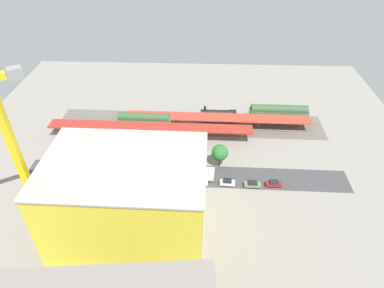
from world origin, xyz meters
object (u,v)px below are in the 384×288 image
(parked_car_1, at_px, (252,185))
(traffic_light, at_px, (113,150))
(parked_car_4, at_px, (174,181))
(box_truck_0, at_px, (146,175))
(locomotive, at_px, (220,115))
(passenger_coach, at_px, (279,113))
(parked_car_3, at_px, (199,183))
(tower_crane, at_px, (5,155))
(street_tree_0, at_px, (220,153))
(parked_car_0, at_px, (274,184))
(platform_canopy_near, at_px, (150,127))
(street_tree_3, at_px, (94,145))
(parked_car_2, at_px, (227,182))
(freight_coach_far, at_px, (144,121))
(platform_canopy_far, at_px, (218,117))
(box_truck_1, at_px, (183,173))
(street_tree_2, at_px, (182,151))
(street_tree_1, at_px, (105,150))
(construction_building, at_px, (128,198))
(box_truck_2, at_px, (197,174))

(parked_car_1, relative_size, traffic_light, 0.62)
(parked_car_4, distance_m, box_truck_0, 7.99)
(locomotive, relative_size, passenger_coach, 0.69)
(locomotive, height_order, parked_car_3, locomotive)
(tower_crane, bearing_deg, street_tree_0, -149.07)
(traffic_light, bearing_deg, parked_car_0, 170.22)
(platform_canopy_near, distance_m, tower_crane, 48.61)
(platform_canopy_near, xyz_separation_m, passenger_coach, (-42.91, -12.10, -1.13))
(parked_car_1, relative_size, street_tree_3, 0.51)
(parked_car_2, bearing_deg, street_tree_0, -75.33)
(freight_coach_far, relative_size, box_truck_0, 2.09)
(street_tree_3, bearing_deg, tower_crane, 75.90)
(platform_canopy_far, relative_size, parked_car_1, 13.76)
(parked_car_0, bearing_deg, parked_car_1, 5.38)
(tower_crane, distance_m, box_truck_0, 37.11)
(platform_canopy_near, relative_size, street_tree_0, 8.82)
(parked_car_3, height_order, box_truck_1, box_truck_1)
(locomotive, distance_m, street_tree_2, 27.90)
(street_tree_1, bearing_deg, box_truck_0, 150.68)
(passenger_coach, height_order, freight_coach_far, passenger_coach)
(locomotive, relative_size, parked_car_0, 3.17)
(passenger_coach, xyz_separation_m, street_tree_0, (21.06, 25.39, 1.78))
(street_tree_0, bearing_deg, construction_building, 47.87)
(parked_car_4, distance_m, construction_building, 20.05)
(platform_canopy_far, xyz_separation_m, parked_car_1, (-8.98, 28.80, -3.06))
(street_tree_1, bearing_deg, street_tree_3, -6.25)
(platform_canopy_near, xyz_separation_m, street_tree_3, (14.59, 12.15, 1.38))
(locomotive, distance_m, box_truck_2, 31.81)
(passenger_coach, xyz_separation_m, box_truck_2, (27.44, 30.98, -1.53))
(freight_coach_far, xyz_separation_m, street_tree_2, (-13.69, 18.52, 1.95))
(platform_canopy_far, xyz_separation_m, freight_coach_far, (24.46, 1.76, -0.73))
(box_truck_0, relative_size, traffic_light, 1.18)
(parked_car_0, relative_size, parked_car_4, 1.05)
(platform_canopy_near, xyz_separation_m, parked_car_3, (-16.24, 21.41, -3.59))
(street_tree_0, height_order, traffic_light, street_tree_0)
(box_truck_1, relative_size, street_tree_1, 1.54)
(parked_car_0, bearing_deg, box_truck_2, -5.63)
(platform_canopy_near, distance_m, parked_car_1, 37.62)
(parked_car_2, distance_m, traffic_light, 33.95)
(parked_car_3, bearing_deg, street_tree_3, -16.73)
(platform_canopy_near, xyz_separation_m, box_truck_2, (-15.47, 18.88, -2.67))
(parked_car_4, xyz_separation_m, construction_building, (8.65, 15.62, 9.12))
(box_truck_0, height_order, box_truck_1, box_truck_0)
(parked_car_4, bearing_deg, box_truck_2, -160.56)
(box_truck_1, bearing_deg, parked_car_4, 47.88)
(street_tree_0, bearing_deg, parked_car_2, 104.67)
(box_truck_0, bearing_deg, parked_car_3, 173.73)
(box_truck_0, relative_size, street_tree_1, 1.36)
(passenger_coach, height_order, parked_car_3, passenger_coach)
(box_truck_2, bearing_deg, platform_canopy_far, -103.34)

